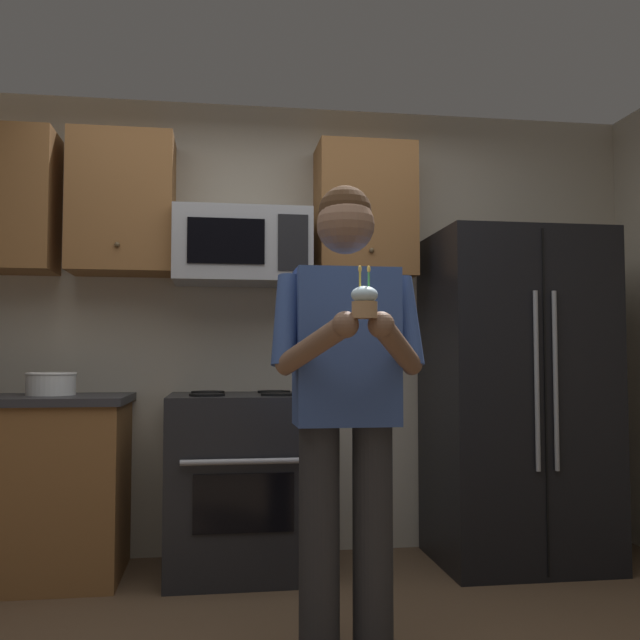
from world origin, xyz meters
name	(u,v)px	position (x,y,z in m)	size (l,w,h in m)	color
wall_back	(266,326)	(0.00, 1.75, 1.30)	(4.40, 0.10, 2.60)	#B7AD99
oven_range	(241,482)	(-0.15, 1.36, 0.46)	(0.76, 0.70, 0.93)	black
microwave	(242,247)	(-0.15, 1.48, 1.72)	(0.74, 0.41, 0.40)	#9EA0A5
refrigerator	(515,396)	(1.35, 1.32, 0.90)	(0.90, 0.75, 1.80)	black
cabinet_row_upper	(137,205)	(-0.72, 1.53, 1.95)	(2.78, 0.36, 0.76)	brown
bowl_large_white	(51,383)	(-1.13, 1.41, 0.98)	(0.25, 0.25, 0.12)	white
person	(346,389)	(0.19, 0.19, 1.00)	(0.60, 0.48, 1.76)	#262628
cupcake	(364,301)	(0.19, -0.13, 1.29)	(0.09, 0.09, 0.17)	#A87F56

